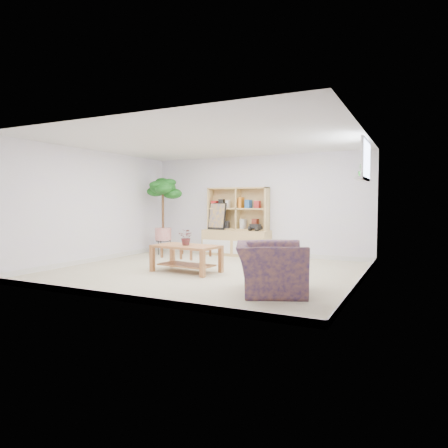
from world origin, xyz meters
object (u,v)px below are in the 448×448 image
at_px(coffee_table, 186,259).
at_px(floor_tree, 163,216).
at_px(storage_unit, 236,222).
at_px(armchair, 270,264).

height_order(coffee_table, floor_tree, floor_tree).
distance_m(coffee_table, floor_tree, 2.73).
distance_m(storage_unit, coffee_table, 2.57).
distance_m(storage_unit, floor_tree, 1.82).
height_order(storage_unit, armchair, storage_unit).
bearing_deg(armchair, storage_unit, 8.39).
bearing_deg(floor_tree, armchair, -36.57).
bearing_deg(coffee_table, armchair, -19.25).
relative_size(storage_unit, coffee_table, 1.35).
height_order(coffee_table, armchair, armchair).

